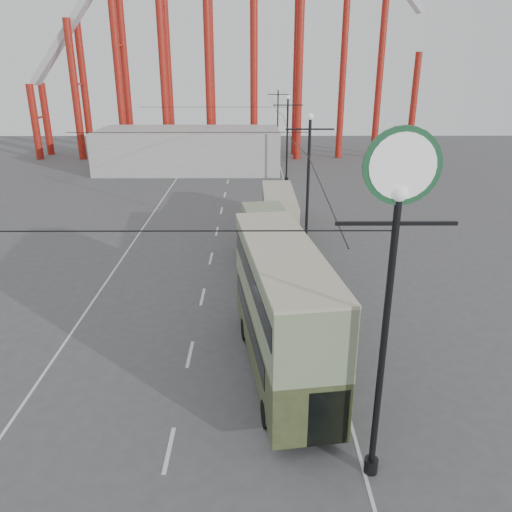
{
  "coord_description": "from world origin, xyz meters",
  "views": [
    {
      "loc": [
        1.86,
        -15.44,
        12.12
      ],
      "look_at": [
        2.01,
        8.56,
        3.0
      ],
      "focal_mm": 35.0,
      "sensor_mm": 36.0,
      "label": 1
    }
  ],
  "objects_px": {
    "single_decker_cream": "(279,210)",
    "pedestrian": "(270,262)",
    "double_decker_bus": "(282,306)",
    "single_decker_green": "(274,248)",
    "lamp_post_near": "(395,239)"
  },
  "relations": [
    {
      "from": "double_decker_bus",
      "to": "single_decker_cream",
      "type": "height_order",
      "value": "double_decker_bus"
    },
    {
      "from": "double_decker_bus",
      "to": "lamp_post_near",
      "type": "bearing_deg",
      "value": -73.36
    },
    {
      "from": "double_decker_bus",
      "to": "single_decker_cream",
      "type": "distance_m",
      "value": 19.74
    },
    {
      "from": "pedestrian",
      "to": "single_decker_cream",
      "type": "bearing_deg",
      "value": -105.15
    },
    {
      "from": "single_decker_green",
      "to": "pedestrian",
      "type": "distance_m",
      "value": 0.91
    },
    {
      "from": "double_decker_bus",
      "to": "single_decker_green",
      "type": "bearing_deg",
      "value": 81.45
    },
    {
      "from": "double_decker_bus",
      "to": "single_decker_green",
      "type": "relative_size",
      "value": 0.9
    },
    {
      "from": "single_decker_cream",
      "to": "pedestrian",
      "type": "bearing_deg",
      "value": -96.11
    },
    {
      "from": "single_decker_cream",
      "to": "pedestrian",
      "type": "distance_m",
      "value": 9.57
    },
    {
      "from": "lamp_post_near",
      "to": "pedestrian",
      "type": "height_order",
      "value": "lamp_post_near"
    },
    {
      "from": "single_decker_cream",
      "to": "single_decker_green",
      "type": "bearing_deg",
      "value": -94.62
    },
    {
      "from": "double_decker_bus",
      "to": "single_decker_green",
      "type": "distance_m",
      "value": 10.32
    },
    {
      "from": "double_decker_bus",
      "to": "single_decker_cream",
      "type": "relative_size",
      "value": 1.12
    },
    {
      "from": "lamp_post_near",
      "to": "pedestrian",
      "type": "relative_size",
      "value": 5.53
    },
    {
      "from": "single_decker_green",
      "to": "single_decker_cream",
      "type": "xyz_separation_m",
      "value": [
        0.74,
        9.43,
        -0.18
      ]
    }
  ]
}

